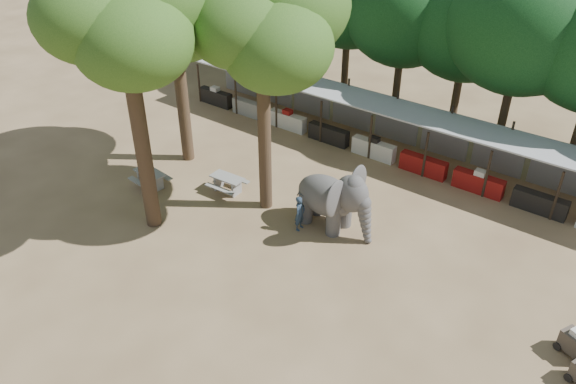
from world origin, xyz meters
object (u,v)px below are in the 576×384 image
Objects in this scene: handler at (300,213)px; picnic_table_near at (150,177)px; elephant at (334,198)px; picnic_table_far at (227,182)px; yard_tree_center at (122,5)px; yard_tree_back at (262,14)px; cart_back at (576,343)px.

handler is 0.91× the size of picnic_table_near.
elephant is 2.26× the size of picnic_table_far.
yard_tree_back is (3.00, 4.00, -0.67)m from yard_tree_center.
picnic_table_near reaches higher than picnic_table_far.
picnic_table_far is (3.23, 1.89, -0.01)m from picnic_table_near.
cart_back is at bearing -4.19° from elephant.
cart_back is (18.78, 1.33, -0.03)m from picnic_table_near.
yard_tree_back reaches higher than picnic_table_far.
yard_tree_back is at bearing -172.92° from elephant.
yard_tree_center is 9.14m from picnic_table_near.
elephant is at bearing 3.28° from picnic_table_far.
yard_tree_back reaches higher than cart_back.
cart_back is at bearing -95.96° from handler.
picnic_table_far is at bearing -157.36° from cart_back.
yard_tree_back is 6.49× the size of picnic_table_near.
yard_tree_center is 9.82× the size of cart_back.
picnic_table_far is 1.36× the size of cart_back.
elephant is 10.17m from cart_back.
handler is (2.40, -0.71, -7.74)m from yard_tree_back.
yard_tree_center is 9.47m from picnic_table_far.
yard_tree_center reaches higher than elephant.
picnic_table_far is at bearing 80.50° from handler.
yard_tree_center reaches higher than handler.
handler is 0.96× the size of picnic_table_far.
elephant is at bearing 33.52° from yard_tree_center.
yard_tree_back is 9.85m from picnic_table_near.
cart_back is at bearing 10.58° from yard_tree_center.
picnic_table_far is at bearing 75.32° from yard_tree_center.
picnic_table_near is 1.05× the size of picnic_table_far.
yard_tree_back is 6.82× the size of picnic_table_far.
handler is (-1.05, -0.99, -0.64)m from elephant.
elephant is at bearing -51.69° from handler.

